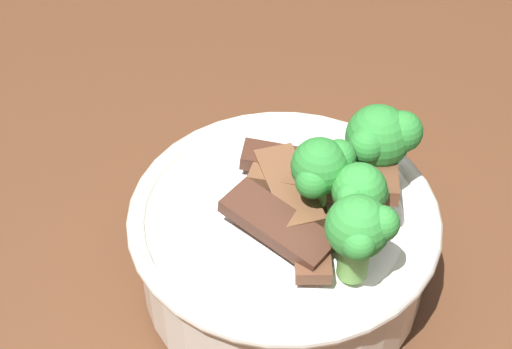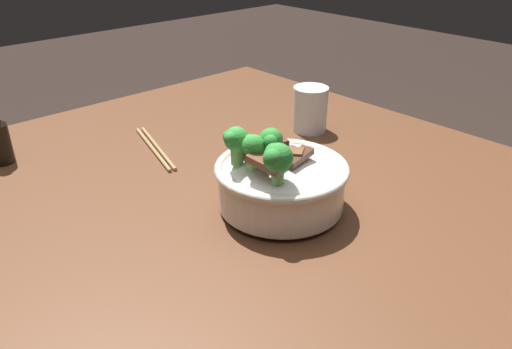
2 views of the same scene
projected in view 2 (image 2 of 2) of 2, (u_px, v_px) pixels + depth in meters
name	position (u px, v px, depth m)	size (l,w,h in m)	color
dining_table	(254.00, 231.00, 0.94)	(1.10, 0.94, 0.81)	#56331E
rice_bowl	(280.00, 178.00, 0.77)	(0.21, 0.21, 0.14)	silver
drinking_glass	(310.00, 112.00, 1.07)	(0.07, 0.07, 0.10)	white
chopsticks_pair	(155.00, 148.00, 1.00)	(0.21, 0.08, 0.01)	#9E7A4C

